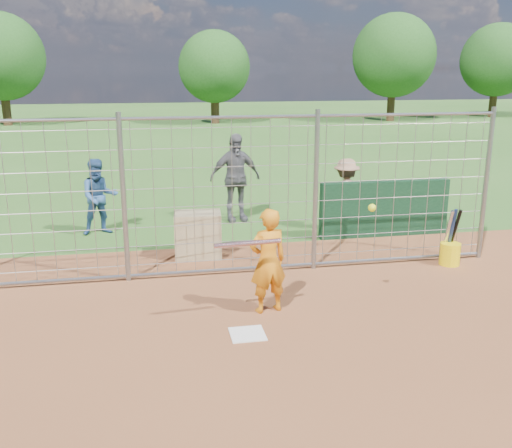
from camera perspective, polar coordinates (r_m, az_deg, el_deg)
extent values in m
plane|color=#2D591E|center=(7.41, -1.14, -10.35)|extent=(100.00, 100.00, 0.00)
cube|color=silver|center=(7.23, -0.86, -10.96)|extent=(0.43, 0.43, 0.02)
cube|color=#11381E|center=(11.45, 12.71, 1.51)|extent=(2.60, 0.20, 1.10)
imported|color=orange|center=(7.62, 1.21, -3.72)|extent=(0.59, 0.46, 1.45)
imported|color=navy|center=(11.68, -15.40, 2.63)|extent=(0.84, 0.71, 1.51)
imported|color=#535357|center=(12.24, -2.11, 4.65)|extent=(1.17, 0.64, 1.89)
imported|color=#91694F|center=(11.71, 8.95, 2.92)|extent=(0.99, 0.62, 1.47)
cube|color=tan|center=(10.00, -5.81, -1.08)|extent=(0.84, 0.62, 0.80)
cylinder|color=silver|center=(7.15, -0.84, -1.94)|extent=(0.86, 0.14, 0.06)
sphere|color=#E1F419|center=(7.57, 11.53, 1.60)|extent=(0.10, 0.10, 0.10)
cylinder|color=yellow|center=(10.14, 18.81, -2.86)|extent=(0.34, 0.34, 0.38)
cylinder|color=silver|center=(10.05, 18.60, -0.84)|extent=(0.08, 0.30, 0.83)
cylinder|color=navy|center=(10.09, 18.95, -0.82)|extent=(0.07, 0.21, 0.85)
cylinder|color=black|center=(10.11, 19.19, -0.81)|extent=(0.10, 0.29, 0.83)
cylinder|color=gray|center=(8.80, -13.10, 2.39)|extent=(0.08, 0.08, 2.60)
cylinder|color=gray|center=(9.17, 5.97, 3.22)|extent=(0.08, 0.08, 2.60)
cylinder|color=gray|center=(10.43, 22.00, 3.65)|extent=(0.08, 0.08, 2.60)
cylinder|color=gray|center=(8.69, -3.49, 10.60)|extent=(9.00, 0.05, 0.05)
cylinder|color=gray|center=(9.21, -3.25, -4.58)|extent=(9.00, 0.05, 0.05)
cube|color=gray|center=(8.88, -3.36, 2.54)|extent=(9.00, 0.02, 2.50)
cylinder|color=#3F2B19|center=(36.50, -23.75, 10.99)|extent=(0.50, 0.50, 2.52)
sphere|color=#26561E|center=(36.46, -24.19, 15.03)|extent=(4.90, 4.90, 4.90)
cylinder|color=#3F2B19|center=(34.89, -4.12, 11.77)|extent=(0.50, 0.50, 2.16)
sphere|color=#26561E|center=(34.83, -4.19, 15.42)|extent=(4.20, 4.20, 4.20)
cylinder|color=#3F2B19|center=(37.33, 13.37, 11.97)|extent=(0.50, 0.50, 2.59)
sphere|color=#26561E|center=(37.29, 13.63, 16.05)|extent=(5.04, 5.04, 5.04)
cylinder|color=#3F2B19|center=(42.48, 22.63, 11.49)|extent=(0.50, 0.50, 2.45)
sphere|color=#26561E|center=(42.44, 22.99, 14.86)|extent=(4.76, 4.76, 4.76)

